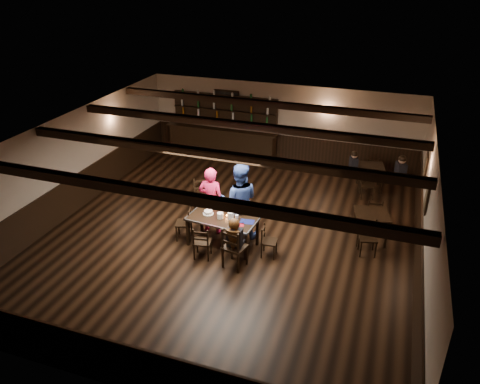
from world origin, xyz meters
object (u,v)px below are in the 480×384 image
(dining_table, at_px, (222,221))
(man_blue, at_px, (239,201))
(cake, at_px, (208,212))
(woman_pink, at_px, (211,201))
(bar_counter, at_px, (223,138))
(chair_near_left, at_px, (202,241))
(chair_near_right, at_px, (233,246))

(dining_table, height_order, man_blue, man_blue)
(man_blue, bearing_deg, cake, 22.15)
(woman_pink, distance_m, bar_counter, 4.90)
(dining_table, distance_m, woman_pink, 0.73)
(chair_near_left, relative_size, chair_near_right, 0.81)
(dining_table, distance_m, chair_near_left, 0.77)
(dining_table, bearing_deg, bar_counter, 110.68)
(woman_pink, bearing_deg, chair_near_right, 126.61)
(man_blue, bearing_deg, bar_counter, -80.17)
(cake, relative_size, bar_counter, 0.07)
(chair_near_left, height_order, cake, cake)
(dining_table, height_order, chair_near_right, chair_near_right)
(chair_near_left, height_order, chair_near_right, chair_near_right)
(dining_table, bearing_deg, chair_near_left, -109.46)
(woman_pink, relative_size, cake, 6.80)
(chair_near_left, xyz_separation_m, bar_counter, (-1.71, 5.88, 0.24))
(dining_table, xyz_separation_m, chair_near_left, (-0.25, -0.70, -0.19))
(chair_near_right, bearing_deg, bar_counter, 112.74)
(chair_near_left, relative_size, cake, 3.17)
(chair_near_left, height_order, bar_counter, bar_counter)
(woman_pink, height_order, man_blue, man_blue)
(dining_table, distance_m, man_blue, 0.68)
(man_blue, xyz_separation_m, cake, (-0.63, -0.48, -0.18))
(chair_near_right, xyz_separation_m, cake, (-0.95, 0.90, 0.19))
(woman_pink, bearing_deg, cake, 100.70)
(chair_near_right, relative_size, bar_counter, 0.26)
(cake, bearing_deg, chair_near_right, -43.35)
(woman_pink, relative_size, man_blue, 0.91)
(chair_near_left, bearing_deg, cake, 100.75)
(chair_near_right, bearing_deg, dining_table, 124.33)
(woman_pink, xyz_separation_m, bar_counter, (-1.47, 4.67, -0.16))
(cake, xyz_separation_m, bar_counter, (-1.56, 5.09, -0.06))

